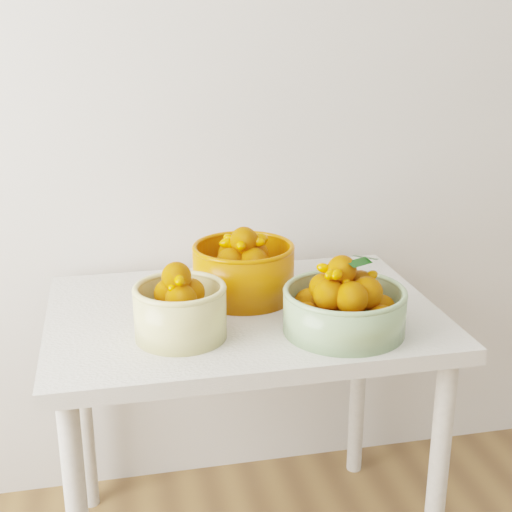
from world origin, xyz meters
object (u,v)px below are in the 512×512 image
object	(u,v)px
bowl_green	(344,306)
bowl_orange	(243,269)
table	(243,343)
bowl_cream	(180,309)

from	to	relation	value
bowl_green	bowl_orange	distance (m)	0.33
table	bowl_orange	xyz separation A→B (m)	(0.02, 0.09, 0.17)
bowl_green	bowl_cream	bearing A→B (deg)	172.82
table	bowl_cream	world-z (taller)	bowl_cream
bowl_green	bowl_orange	bearing A→B (deg)	125.62
bowl_green	bowl_orange	xyz separation A→B (m)	(-0.19, 0.27, 0.01)
bowl_cream	bowl_green	world-z (taller)	bowl_green
table	bowl_cream	bearing A→B (deg)	-142.72
bowl_green	bowl_orange	size ratio (longest dim) A/B	0.92
table	bowl_green	distance (m)	0.32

